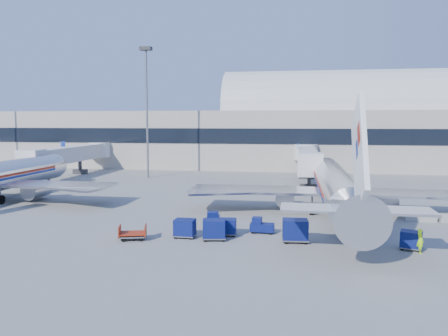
% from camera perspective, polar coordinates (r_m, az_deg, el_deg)
% --- Properties ---
extents(ground, '(260.00, 260.00, 0.00)m').
position_cam_1_polar(ground, '(44.74, 1.98, -6.73)').
color(ground, gray).
rests_on(ground, ground).
extents(terminal, '(170.00, 28.15, 21.00)m').
position_cam_1_polar(terminal, '(101.07, -1.66, 4.78)').
color(terminal, '#B2AA9E').
rests_on(terminal, ground).
extents(airliner_main, '(32.00, 37.26, 12.07)m').
position_cam_1_polar(airliner_main, '(48.50, 14.49, -2.40)').
color(airliner_main, silver).
rests_on(airliner_main, ground).
extents(jetbridge_near, '(4.40, 27.50, 6.25)m').
position_cam_1_polar(jetbridge_near, '(74.35, 10.84, 1.39)').
color(jetbridge_near, silver).
rests_on(jetbridge_near, ground).
extents(jetbridge_mid, '(4.40, 27.50, 6.25)m').
position_cam_1_polar(jetbridge_mid, '(84.34, -19.03, 1.72)').
color(jetbridge_mid, silver).
rests_on(jetbridge_mid, ground).
extents(mast_west, '(2.00, 1.20, 22.60)m').
position_cam_1_polar(mast_west, '(77.71, -10.07, 9.63)').
color(mast_west, slate).
rests_on(mast_west, ground).
extents(barrier_near, '(3.00, 0.55, 0.90)m').
position_cam_1_polar(barrier_near, '(47.92, 24.30, -5.86)').
color(barrier_near, '#9E9E96').
rests_on(barrier_near, ground).
extents(tug_lead, '(2.18, 1.16, 1.39)m').
position_cam_1_polar(tug_lead, '(39.53, 4.88, -7.54)').
color(tug_lead, '#0B1455').
rests_on(tug_lead, ground).
extents(tug_right, '(2.25, 1.64, 1.32)m').
position_cam_1_polar(tug_right, '(41.69, 17.23, -7.12)').
color(tug_right, '#0B1455').
rests_on(tug_right, ground).
extents(tug_left, '(1.52, 2.53, 1.56)m').
position_cam_1_polar(tug_left, '(41.41, -1.45, -6.78)').
color(tug_left, '#0B1455').
rests_on(tug_left, ground).
extents(cart_train_a, '(1.75, 1.37, 1.47)m').
position_cam_1_polar(cart_train_a, '(38.51, 0.39, -7.66)').
color(cart_train_a, '#0B1455').
rests_on(cart_train_a, ground).
extents(cart_train_b, '(2.20, 1.83, 1.73)m').
position_cam_1_polar(cart_train_b, '(37.07, -1.31, -7.99)').
color(cart_train_b, '#0B1455').
rests_on(cart_train_b, ground).
extents(cart_train_c, '(1.86, 1.44, 1.59)m').
position_cam_1_polar(cart_train_c, '(37.95, -5.14, -7.79)').
color(cart_train_c, '#0B1455').
rests_on(cart_train_c, ground).
extents(cart_solo_near, '(2.27, 1.81, 1.89)m').
position_cam_1_polar(cart_solo_near, '(36.90, 9.29, -8.00)').
color(cart_solo_near, '#0B1455').
rests_on(cart_solo_near, ground).
extents(cart_solo_far, '(1.97, 1.72, 1.47)m').
position_cam_1_polar(cart_solo_far, '(37.35, 23.26, -8.62)').
color(cart_solo_far, '#0B1455').
rests_on(cart_solo_far, ground).
extents(cart_open_red, '(2.60, 2.14, 0.61)m').
position_cam_1_polar(cart_open_red, '(38.04, -11.79, -8.51)').
color(cart_open_red, slate).
rests_on(cart_open_red, ground).
extents(ramp_worker, '(0.61, 0.78, 1.88)m').
position_cam_1_polar(ramp_worker, '(36.67, 24.23, -8.68)').
color(ramp_worker, '#94DD17').
rests_on(ramp_worker, ground).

